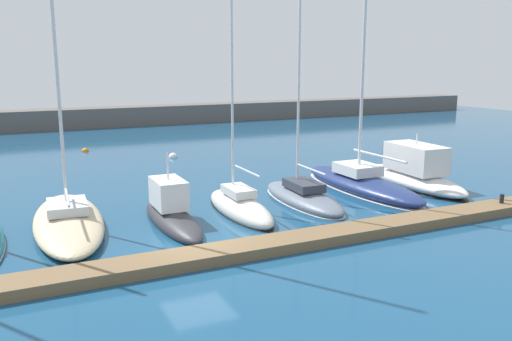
{
  "coord_description": "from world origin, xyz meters",
  "views": [
    {
      "loc": [
        -6.23,
        -18.32,
        7.07
      ],
      "look_at": [
        4.06,
        3.26,
        2.12
      ],
      "focal_mm": 37.3,
      "sensor_mm": 36.0,
      "label": 1
    }
  ],
  "objects_px": {
    "mooring_buoy_orange": "(85,151)",
    "dock_bollard": "(502,199)",
    "sailboat_ivory_sixth": "(240,207)",
    "motorboat_charcoal_fifth": "(171,213)",
    "sailboat_slate_seventh": "(303,196)",
    "sailboat_sand_fourth": "(68,218)",
    "sailboat_navy_eighth": "(361,181)",
    "motorboat_white_ninth": "(413,173)",
    "mooring_buoy_white": "(173,157)"
  },
  "relations": [
    {
      "from": "mooring_buoy_orange",
      "to": "sailboat_sand_fourth",
      "type": "bearing_deg",
      "value": -99.92
    },
    {
      "from": "sailboat_sand_fourth",
      "to": "sailboat_slate_seventh",
      "type": "relative_size",
      "value": 1.49
    },
    {
      "from": "motorboat_charcoal_fifth",
      "to": "sailboat_slate_seventh",
      "type": "xyz_separation_m",
      "value": [
        7.09,
        0.58,
        -0.17
      ]
    },
    {
      "from": "motorboat_charcoal_fifth",
      "to": "dock_bollard",
      "type": "distance_m",
      "value": 15.58
    },
    {
      "from": "dock_bollard",
      "to": "sailboat_ivory_sixth",
      "type": "bearing_deg",
      "value": 155.99
    },
    {
      "from": "sailboat_navy_eighth",
      "to": "mooring_buoy_orange",
      "type": "xyz_separation_m",
      "value": [
        -12.04,
        19.85,
        -0.5
      ]
    },
    {
      "from": "sailboat_navy_eighth",
      "to": "motorboat_white_ninth",
      "type": "height_order",
      "value": "sailboat_navy_eighth"
    },
    {
      "from": "motorboat_charcoal_fifth",
      "to": "dock_bollard",
      "type": "bearing_deg",
      "value": -108.0
    },
    {
      "from": "motorboat_charcoal_fifth",
      "to": "motorboat_white_ninth",
      "type": "bearing_deg",
      "value": -85.14
    },
    {
      "from": "motorboat_charcoal_fifth",
      "to": "mooring_buoy_orange",
      "type": "distance_m",
      "value": 21.3
    },
    {
      "from": "sailboat_ivory_sixth",
      "to": "sailboat_navy_eighth",
      "type": "bearing_deg",
      "value": -79.63
    },
    {
      "from": "sailboat_sand_fourth",
      "to": "mooring_buoy_orange",
      "type": "relative_size",
      "value": 33.7
    },
    {
      "from": "sailboat_slate_seventh",
      "to": "mooring_buoy_orange",
      "type": "distance_m",
      "value": 22.12
    },
    {
      "from": "motorboat_white_ninth",
      "to": "motorboat_charcoal_fifth",
      "type": "bearing_deg",
      "value": 96.7
    },
    {
      "from": "sailboat_sand_fourth",
      "to": "motorboat_charcoal_fifth",
      "type": "xyz_separation_m",
      "value": [
        4.23,
        -1.19,
        0.04
      ]
    },
    {
      "from": "sailboat_sand_fourth",
      "to": "sailboat_navy_eighth",
      "type": "distance_m",
      "value": 15.56
    },
    {
      "from": "sailboat_sand_fourth",
      "to": "mooring_buoy_orange",
      "type": "distance_m",
      "value": 20.4
    },
    {
      "from": "sailboat_navy_eighth",
      "to": "dock_bollard",
      "type": "xyz_separation_m",
      "value": [
        3.42,
        -6.44,
        0.13
      ]
    },
    {
      "from": "mooring_buoy_orange",
      "to": "mooring_buoy_white",
      "type": "relative_size",
      "value": 0.84
    },
    {
      "from": "mooring_buoy_orange",
      "to": "dock_bollard",
      "type": "height_order",
      "value": "dock_bollard"
    },
    {
      "from": "sailboat_ivory_sixth",
      "to": "dock_bollard",
      "type": "height_order",
      "value": "sailboat_ivory_sixth"
    },
    {
      "from": "sailboat_ivory_sixth",
      "to": "sailboat_navy_eighth",
      "type": "distance_m",
      "value": 8.1
    },
    {
      "from": "sailboat_ivory_sixth",
      "to": "motorboat_white_ninth",
      "type": "bearing_deg",
      "value": -84.36
    },
    {
      "from": "sailboat_sand_fourth",
      "to": "mooring_buoy_orange",
      "type": "height_order",
      "value": "sailboat_sand_fourth"
    },
    {
      "from": "sailboat_ivory_sixth",
      "to": "mooring_buoy_orange",
      "type": "distance_m",
      "value": 21.6
    },
    {
      "from": "sailboat_ivory_sixth",
      "to": "mooring_buoy_white",
      "type": "relative_size",
      "value": 16.21
    },
    {
      "from": "sailboat_slate_seventh",
      "to": "motorboat_white_ninth",
      "type": "height_order",
      "value": "sailboat_slate_seventh"
    },
    {
      "from": "motorboat_charcoal_fifth",
      "to": "sailboat_ivory_sixth",
      "type": "distance_m",
      "value": 3.35
    },
    {
      "from": "sailboat_sand_fourth",
      "to": "sailboat_navy_eighth",
      "type": "xyz_separation_m",
      "value": [
        15.55,
        0.24,
        0.07
      ]
    },
    {
      "from": "mooring_buoy_white",
      "to": "sailboat_slate_seventh",
      "type": "bearing_deg",
      "value": -81.51
    },
    {
      "from": "mooring_buoy_white",
      "to": "sailboat_ivory_sixth",
      "type": "bearing_deg",
      "value": -95.37
    },
    {
      "from": "sailboat_sand_fourth",
      "to": "dock_bollard",
      "type": "xyz_separation_m",
      "value": [
        18.98,
        -6.2,
        0.2
      ]
    },
    {
      "from": "sailboat_ivory_sixth",
      "to": "mooring_buoy_orange",
      "type": "bearing_deg",
      "value": 11.52
    },
    {
      "from": "sailboat_sand_fourth",
      "to": "sailboat_ivory_sixth",
      "type": "distance_m",
      "value": 7.66
    },
    {
      "from": "sailboat_sand_fourth",
      "to": "sailboat_ivory_sixth",
      "type": "bearing_deg",
      "value": -94.46
    },
    {
      "from": "sailboat_navy_eighth",
      "to": "motorboat_white_ninth",
      "type": "bearing_deg",
      "value": -96.24
    },
    {
      "from": "sailboat_slate_seventh",
      "to": "dock_bollard",
      "type": "relative_size",
      "value": 29.31
    },
    {
      "from": "sailboat_sand_fourth",
      "to": "sailboat_navy_eighth",
      "type": "bearing_deg",
      "value": -85.17
    },
    {
      "from": "sailboat_slate_seventh",
      "to": "sailboat_navy_eighth",
      "type": "distance_m",
      "value": 4.33
    },
    {
      "from": "motorboat_charcoal_fifth",
      "to": "sailboat_sand_fourth",
      "type": "bearing_deg",
      "value": 75.03
    },
    {
      "from": "motorboat_white_ninth",
      "to": "dock_bollard",
      "type": "height_order",
      "value": "motorboat_white_ninth"
    },
    {
      "from": "sailboat_sand_fourth",
      "to": "mooring_buoy_orange",
      "type": "xyz_separation_m",
      "value": [
        3.51,
        20.09,
        -0.43
      ]
    },
    {
      "from": "sailboat_sand_fourth",
      "to": "mooring_buoy_white",
      "type": "xyz_separation_m",
      "value": [
        9.05,
        14.58,
        -0.43
      ]
    },
    {
      "from": "sailboat_navy_eighth",
      "to": "dock_bollard",
      "type": "height_order",
      "value": "sailboat_navy_eighth"
    },
    {
      "from": "sailboat_sand_fourth",
      "to": "motorboat_charcoal_fifth",
      "type": "bearing_deg",
      "value": -101.79
    },
    {
      "from": "sailboat_ivory_sixth",
      "to": "dock_bollard",
      "type": "bearing_deg",
      "value": -113.33
    },
    {
      "from": "mooring_buoy_orange",
      "to": "motorboat_white_ninth",
      "type": "bearing_deg",
      "value": -52.76
    },
    {
      "from": "motorboat_charcoal_fifth",
      "to": "mooring_buoy_white",
      "type": "distance_m",
      "value": 16.5
    },
    {
      "from": "mooring_buoy_orange",
      "to": "motorboat_charcoal_fifth",
      "type": "bearing_deg",
      "value": -88.08
    },
    {
      "from": "mooring_buoy_white",
      "to": "sailboat_navy_eighth",
      "type": "bearing_deg",
      "value": -65.6
    }
  ]
}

